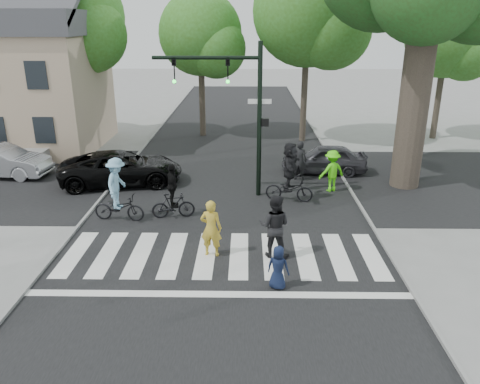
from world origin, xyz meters
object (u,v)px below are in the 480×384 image
Objects in this scene: cyclist_left at (118,194)px; cyclist_right at (290,175)px; pedestrian_woman at (211,228)px; pedestrian_child at (278,268)px; traffic_signal at (237,99)px; car_suv at (121,168)px; car_silver at (1,161)px; cyclist_mid at (173,196)px; pedestrian_adult at (274,226)px; car_grey at (324,159)px.

cyclist_right is (6.17, 2.01, 0.06)m from cyclist_left.
pedestrian_woman is 0.77× the size of cyclist_left.
traffic_signal is at bearing -61.35° from pedestrian_child.
pedestrian_woman is at bearing -156.74° from car_suv.
cyclist_left is at bearing -121.54° from car_silver.
pedestrian_woman is at bearing -61.15° from cyclist_mid.
pedestrian_child is at bearing -53.55° from cyclist_mid.
car_silver is (-11.97, 9.33, 0.12)m from pedestrian_child.
cyclist_right is at bearing 18.06° from cyclist_left.
traffic_signal reaches higher than cyclist_mid.
traffic_signal reaches higher than cyclist_right.
cyclist_mid is 4.62m from car_suv.
pedestrian_adult is 0.85× the size of cyclist_left.
cyclist_mid is (-1.57, 2.86, -0.06)m from pedestrian_woman.
car_silver is at bearing -84.00° from car_grey.
pedestrian_woman is at bearing 13.38° from pedestrian_adult.
car_grey is (1.91, 3.67, -0.39)m from cyclist_right.
pedestrian_woman is 5.35m from cyclist_right.
cyclist_left is 4.07m from car_suv.
pedestrian_child is 0.31× the size of car_grey.
pedestrian_child is 0.60× the size of cyclist_mid.
traffic_signal is at bearing -88.33° from pedestrian_woman.
cyclist_right reaches higher than car_suv.
cyclist_right reaches higher than cyclist_mid.
pedestrian_woman is 3.26m from cyclist_mid.
pedestrian_child is 0.51× the size of cyclist_right.
pedestrian_child is 0.62× the size of pedestrian_adult.
traffic_signal reaches higher than car_silver.
cyclist_mid is at bearing 8.10° from cyclist_left.
car_grey is at bearing -89.50° from car_suv.
traffic_signal is at bearing -97.05° from car_silver.
cyclist_mid is 0.39× the size of car_suv.
pedestrian_child is 6.94m from cyclist_left.
car_silver is at bearing 70.12° from car_suv.
car_suv is 1.32× the size of car_grey.
pedestrian_adult is at bearing -70.80° from pedestrian_child.
cyclist_left is 0.45× the size of car_suv.
traffic_signal is 2.55× the size of cyclist_right.
car_silver reaches higher than car_suv.
traffic_signal is 11.46m from car_silver.
cyclist_mid is at bearing -25.90° from pedestrian_adult.
cyclist_left is at bearing -51.87° from car_grey.
traffic_signal reaches higher than car_grey.
car_silver reaches higher than pedestrian_child.
pedestrian_adult reaches higher than car_grey.
cyclist_right is at bearing -24.50° from car_grey.
pedestrian_child is (1.89, -1.83, -0.28)m from pedestrian_woman.
car_silver is (-6.64, 4.91, -0.27)m from cyclist_left.
cyclist_left reaches higher than car_suv.
pedestrian_woman is 1.46× the size of pedestrian_child.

